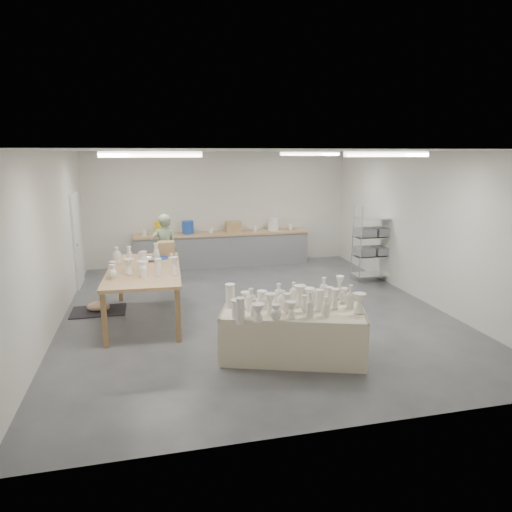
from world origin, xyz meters
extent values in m
plane|color=#424449|center=(0.00, 0.00, 0.00)|extent=(8.00, 8.00, 0.00)
cube|color=white|center=(0.00, 0.00, 2.99)|extent=(7.00, 8.00, 0.02)
cube|color=silver|center=(0.00, 4.00, 1.50)|extent=(7.00, 0.02, 3.00)
cube|color=silver|center=(0.00, -4.00, 1.50)|extent=(7.00, 0.02, 3.00)
cube|color=silver|center=(-3.50, 0.00, 1.50)|extent=(0.02, 8.00, 3.00)
cube|color=silver|center=(3.50, 0.00, 1.50)|extent=(0.02, 8.00, 3.00)
cube|color=white|center=(-3.47, 2.60, 1.05)|extent=(0.05, 0.90, 2.10)
cube|color=white|center=(-1.80, -1.50, 2.94)|extent=(1.40, 0.12, 0.08)
cube|color=white|center=(1.80, -1.50, 2.94)|extent=(1.40, 0.12, 0.08)
cube|color=white|center=(-1.80, 2.00, 2.94)|extent=(1.40, 0.12, 0.08)
cube|color=white|center=(1.80, 2.00, 2.94)|extent=(1.40, 0.12, 0.08)
cube|color=#AD7D54|center=(0.00, 3.68, 0.87)|extent=(4.60, 0.60, 0.06)
cube|color=slate|center=(0.00, 3.68, 0.42)|extent=(4.60, 0.55, 0.84)
cylinder|color=yellow|center=(-1.60, 3.68, 1.07)|extent=(0.30, 0.30, 0.34)
cylinder|color=#1E45A5|center=(-0.90, 3.68, 1.07)|extent=(0.30, 0.30, 0.34)
cylinder|color=white|center=(1.40, 3.68, 1.07)|extent=(0.30, 0.30, 0.34)
cube|color=#AA8252|center=(0.30, 3.68, 1.04)|extent=(0.40, 0.30, 0.28)
cylinder|color=white|center=(-2.00, 3.68, 0.97)|extent=(0.10, 0.10, 0.14)
cylinder|color=white|center=(-0.30, 3.68, 0.97)|extent=(0.10, 0.10, 0.14)
cylinder|color=white|center=(0.90, 3.68, 0.97)|extent=(0.10, 0.10, 0.14)
cylinder|color=white|center=(1.90, 3.68, 0.97)|extent=(0.10, 0.10, 0.14)
cylinder|color=silver|center=(2.78, 1.18, 0.90)|extent=(0.02, 0.02, 1.80)
cylinder|color=silver|center=(3.62, 1.18, 0.90)|extent=(0.02, 0.02, 1.80)
cylinder|color=silver|center=(2.78, 1.62, 0.90)|extent=(0.02, 0.02, 1.80)
cylinder|color=silver|center=(3.62, 1.62, 0.90)|extent=(0.02, 0.02, 1.80)
cube|color=silver|center=(3.20, 1.40, 0.15)|extent=(0.88, 0.48, 0.02)
cube|color=silver|center=(3.20, 1.40, 0.60)|extent=(0.88, 0.48, 0.02)
cube|color=silver|center=(3.20, 1.40, 1.05)|extent=(0.88, 0.48, 0.02)
cube|color=silver|center=(3.20, 1.40, 1.50)|extent=(0.88, 0.48, 0.02)
cube|color=slate|center=(2.98, 1.40, 0.72)|extent=(0.38, 0.42, 0.18)
cube|color=slate|center=(3.42, 1.40, 0.72)|extent=(0.38, 0.42, 0.18)
cube|color=slate|center=(2.98, 1.40, 1.17)|extent=(0.38, 0.42, 0.18)
cube|color=slate|center=(3.42, 1.40, 1.17)|extent=(0.38, 0.42, 0.18)
cube|color=olive|center=(0.11, -2.11, 0.31)|extent=(2.00, 1.38, 0.62)
cube|color=beige|center=(0.11, -2.11, 0.71)|extent=(2.28, 1.60, 0.03)
cube|color=beige|center=(0.11, -2.59, 0.36)|extent=(1.97, 0.69, 0.72)
cube|color=beige|center=(0.11, -1.64, 0.36)|extent=(1.97, 0.69, 0.72)
cube|color=#AD7D54|center=(-2.01, 0.01, 0.91)|extent=(1.37, 2.57, 0.06)
cube|color=olive|center=(-2.57, -1.18, 0.44)|extent=(0.08, 0.08, 0.88)
cube|color=olive|center=(-1.45, -1.18, 0.44)|extent=(0.08, 0.08, 0.88)
cube|color=olive|center=(-2.57, 1.19, 0.44)|extent=(0.08, 0.08, 0.88)
cube|color=olive|center=(-1.45, 1.19, 0.44)|extent=(0.08, 0.08, 0.88)
ellipsoid|color=silver|center=(-1.91, 0.59, 0.99)|extent=(0.26, 0.26, 0.12)
cylinder|color=#1E45A5|center=(-1.68, 0.74, 0.96)|extent=(0.26, 0.26, 0.03)
cylinder|color=white|center=(-2.06, 0.84, 1.00)|extent=(0.11, 0.11, 0.12)
cube|color=#AA8252|center=(-1.57, 1.01, 1.08)|extent=(0.32, 0.26, 0.28)
cube|color=black|center=(-2.90, 0.60, 0.01)|extent=(1.00, 0.70, 0.02)
ellipsoid|color=white|center=(-2.90, 0.60, 0.11)|extent=(0.47, 0.37, 0.18)
sphere|color=white|center=(-2.76, 0.51, 0.13)|extent=(0.15, 0.15, 0.15)
imported|color=#8FA17D|center=(-1.56, 2.26, 0.81)|extent=(0.66, 0.50, 1.62)
cylinder|color=#AB1C18|center=(-1.56, 2.53, 0.32)|extent=(0.38, 0.38, 0.04)
cylinder|color=silver|center=(-1.41, 2.54, 0.16)|extent=(0.02, 0.02, 0.31)
cylinder|color=silver|center=(-1.64, 2.66, 0.16)|extent=(0.02, 0.02, 0.31)
cylinder|color=silver|center=(-1.63, 2.40, 0.16)|extent=(0.02, 0.02, 0.31)
camera|label=1|loc=(-1.88, -8.13, 2.96)|focal=32.00mm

